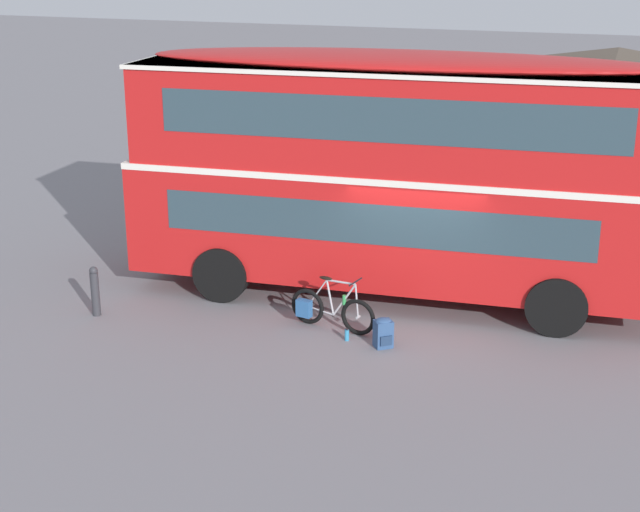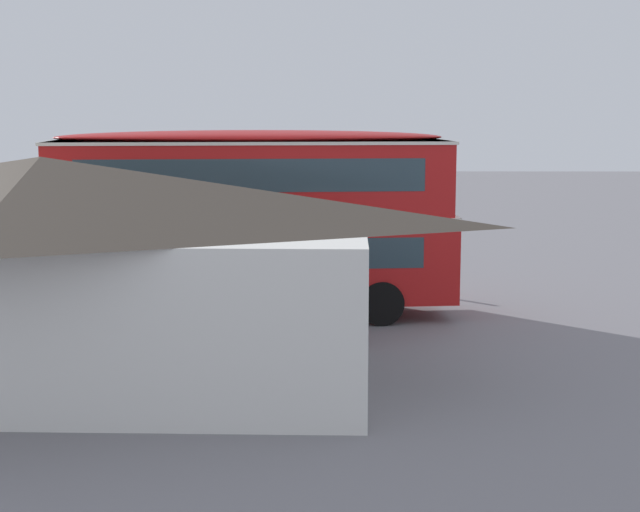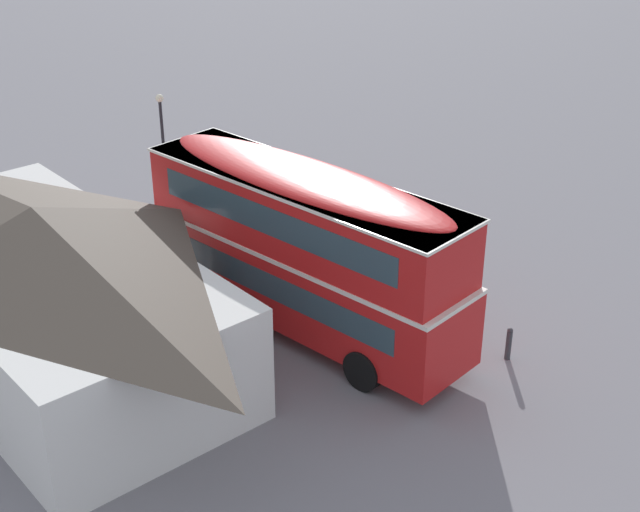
{
  "view_description": "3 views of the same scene",
  "coord_description": "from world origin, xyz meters",
  "px_view_note": "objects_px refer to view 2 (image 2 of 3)",
  "views": [
    {
      "loc": [
        4.18,
        -15.87,
        6.69
      ],
      "look_at": [
        -1.45,
        -1.16,
        1.43
      ],
      "focal_mm": 52.85,
      "sensor_mm": 36.0,
      "label": 1
    },
    {
      "loc": [
        -2.67,
        24.89,
        5.23
      ],
      "look_at": [
        -2.46,
        -0.14,
        1.42
      ],
      "focal_mm": 53.17,
      "sensor_mm": 36.0,
      "label": 2
    },
    {
      "loc": [
        -17.36,
        15.39,
        13.47
      ],
      "look_at": [
        -0.51,
        0.23,
        1.93
      ],
      "focal_mm": 50.19,
      "sensor_mm": 36.0,
      "label": 3
    }
  ],
  "objects_px": {
    "double_decker_bus": "(251,215)",
    "backpack_on_ground": "(240,289)",
    "touring_bicycle": "(280,288)",
    "water_bottle_blue_sports": "(263,295)",
    "kerb_bollard": "(431,278)"
  },
  "relations": [
    {
      "from": "kerb_bollard",
      "to": "double_decker_bus",
      "type": "bearing_deg",
      "value": 31.38
    },
    {
      "from": "water_bottle_blue_sports",
      "to": "touring_bicycle",
      "type": "bearing_deg",
      "value": 141.46
    },
    {
      "from": "double_decker_bus",
      "to": "touring_bicycle",
      "type": "relative_size",
      "value": 6.09
    },
    {
      "from": "double_decker_bus",
      "to": "kerb_bollard",
      "type": "xyz_separation_m",
      "value": [
        -4.93,
        -3.0,
        -2.15
      ]
    },
    {
      "from": "backpack_on_ground",
      "to": "water_bottle_blue_sports",
      "type": "relative_size",
      "value": 2.38
    },
    {
      "from": "water_bottle_blue_sports",
      "to": "double_decker_bus",
      "type": "bearing_deg",
      "value": 87.11
    },
    {
      "from": "double_decker_bus",
      "to": "kerb_bollard",
      "type": "relative_size",
      "value": 10.79
    },
    {
      "from": "double_decker_bus",
      "to": "touring_bicycle",
      "type": "height_order",
      "value": "double_decker_bus"
    },
    {
      "from": "water_bottle_blue_sports",
      "to": "kerb_bollard",
      "type": "relative_size",
      "value": 0.23
    },
    {
      "from": "backpack_on_ground",
      "to": "touring_bicycle",
      "type": "bearing_deg",
      "value": 160.08
    },
    {
      "from": "double_decker_bus",
      "to": "touring_bicycle",
      "type": "distance_m",
      "value": 3.12
    },
    {
      "from": "double_decker_bus",
      "to": "backpack_on_ground",
      "type": "height_order",
      "value": "double_decker_bus"
    },
    {
      "from": "touring_bicycle",
      "to": "water_bottle_blue_sports",
      "type": "relative_size",
      "value": 7.59
    },
    {
      "from": "double_decker_bus",
      "to": "touring_bicycle",
      "type": "xyz_separation_m",
      "value": [
        -0.6,
        -2.06,
        -2.27
      ]
    },
    {
      "from": "touring_bicycle",
      "to": "kerb_bollard",
      "type": "height_order",
      "value": "touring_bicycle"
    }
  ]
}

